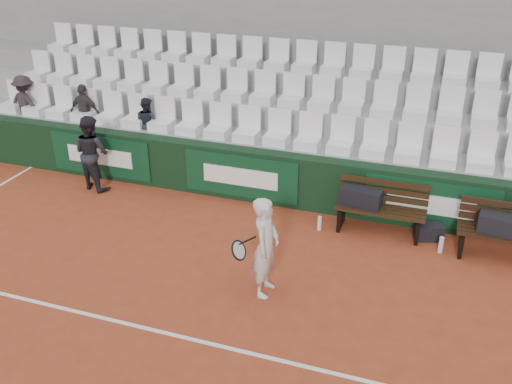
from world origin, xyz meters
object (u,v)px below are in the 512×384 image
spectator_c (146,101)px  water_bottle_near (319,223)px  sports_bag_right (499,224)px  water_bottle_far (441,245)px  spectator_a (22,84)px  bench_left (379,220)px  spectator_b (82,91)px  ball_kid (92,153)px  bench_right (505,246)px  sports_bag_left (361,197)px  sports_bag_ground (429,231)px  tennis_player (265,247)px

spectator_c → water_bottle_near: bearing=-179.9°
sports_bag_right → water_bottle_far: size_ratio=2.24×
spectator_a → bench_left: bearing=-179.5°
spectator_a → spectator_b: spectator_a is taller
ball_kid → bench_left: bearing=-163.3°
water_bottle_near → spectator_b: size_ratio=0.22×
bench_right → ball_kid: ball_kid is taller
sports_bag_right → spectator_c: 6.88m
spectator_b → water_bottle_near: bearing=169.0°
sports_bag_left → water_bottle_far: (1.39, -0.36, -0.46)m
bench_left → ball_kid: 5.58m
sports_bag_left → water_bottle_near: bearing=-155.7°
spectator_b → spectator_c: bearing=-178.0°
bench_left → water_bottle_far: bench_left is taller
water_bottle_near → spectator_a: size_ratio=0.21×
water_bottle_far → spectator_c: (-5.91, 1.31, 1.39)m
water_bottle_far → spectator_a: size_ratio=0.22×
water_bottle_near → sports_bag_left: bearing=24.3°
water_bottle_near → water_bottle_far: bearing=-2.1°
sports_bag_right → water_bottle_near: (-2.81, -0.06, -0.47)m
sports_bag_left → water_bottle_far: bearing=-14.4°
sports_bag_right → water_bottle_near: bearing=-178.8°
sports_bag_right → ball_kid: size_ratio=0.42×
sports_bag_left → sports_bag_ground: (1.17, 0.02, -0.46)m
ball_kid → spectator_c: 1.46m
water_bottle_far → water_bottle_near: bearing=177.9°
bench_right → water_bottle_far: bench_right is taller
sports_bag_left → sports_bag_ground: sports_bag_left is taller
sports_bag_ground → ball_kid: bearing=-179.1°
tennis_player → spectator_c: 4.86m
bench_right → water_bottle_near: bearing=-178.9°
sports_bag_left → ball_kid: size_ratio=0.47×
bench_left → bench_right: (1.99, -0.20, 0.00)m
water_bottle_near → ball_kid: 4.63m
sports_bag_left → spectator_c: size_ratio=0.66×
sports_bag_left → ball_kid: 5.21m
sports_bag_left → spectator_a: size_ratio=0.56×
ball_kid → spectator_a: size_ratio=1.19×
sports_bag_left → water_bottle_near: size_ratio=2.70×
bench_left → sports_bag_ground: 0.83m
sports_bag_ground → sports_bag_left: bearing=-179.0°
tennis_player → bench_left: bearing=59.6°
ball_kid → bench_right: bearing=-164.9°
sports_bag_right → water_bottle_far: bearing=-170.4°
bench_right → water_bottle_near: bench_right is taller
sports_bag_ground → water_bottle_near: bearing=-170.5°
sports_bag_right → sports_bag_ground: 1.14m
sports_bag_right → ball_kid: (-7.39, 0.14, 0.15)m
sports_bag_left → tennis_player: 2.47m
tennis_player → ball_kid: 4.77m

